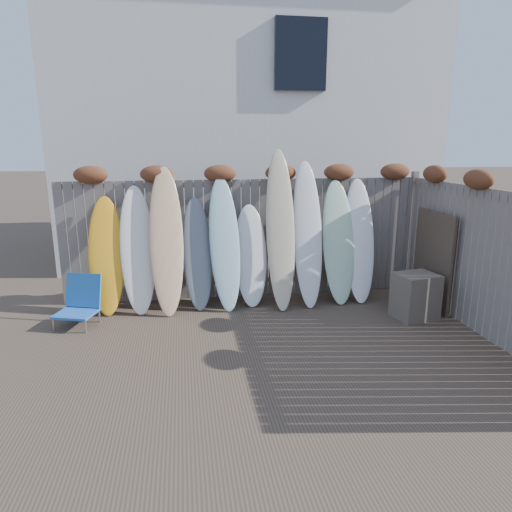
{
  "coord_description": "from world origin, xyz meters",
  "views": [
    {
      "loc": [
        -1.02,
        -5.08,
        2.6
      ],
      "look_at": [
        0.0,
        1.2,
        1.0
      ],
      "focal_mm": 32.0,
      "sensor_mm": 36.0,
      "label": 1
    }
  ],
  "objects": [
    {
      "name": "ground",
      "position": [
        0.0,
        0.0,
        0.0
      ],
      "size": [
        80.0,
        80.0,
        0.0
      ],
      "primitive_type": "plane",
      "color": "#493A2D"
    },
    {
      "name": "back_fence",
      "position": [
        0.06,
        2.39,
        1.18
      ],
      "size": [
        6.05,
        0.28,
        2.24
      ],
      "color": "slate",
      "rests_on": "ground"
    },
    {
      "name": "right_fence",
      "position": [
        2.99,
        0.25,
        1.14
      ],
      "size": [
        0.28,
        4.4,
        2.24
      ],
      "color": "slate",
      "rests_on": "ground"
    },
    {
      "name": "house",
      "position": [
        0.5,
        6.5,
        3.2
      ],
      "size": [
        8.5,
        5.5,
        6.33
      ],
      "color": "silver",
      "rests_on": "ground"
    },
    {
      "name": "beach_chair",
      "position": [
        -2.55,
        1.54,
        0.33
      ],
      "size": [
        0.68,
        0.7,
        0.71
      ],
      "color": "blue",
      "rests_on": "ground"
    },
    {
      "name": "wooden_crate",
      "position": [
        2.39,
        0.96,
        0.34
      ],
      "size": [
        0.67,
        0.59,
        0.68
      ],
      "primitive_type": "cube",
      "rotation": [
        0.0,
        0.0,
        0.19
      ],
      "color": "#484136",
      "rests_on": "ground"
    },
    {
      "name": "lattice_panel",
      "position": [
        2.87,
        1.37,
        0.77
      ],
      "size": [
        0.06,
        1.03,
        1.55
      ],
      "primitive_type": "cube",
      "rotation": [
        0.0,
        0.0,
        0.02
      ],
      "color": "#413827",
      "rests_on": "ground"
    },
    {
      "name": "surfboard_0",
      "position": [
        -2.21,
        2.02,
        0.89
      ],
      "size": [
        0.55,
        0.65,
        1.79
      ],
      "primitive_type": "ellipsoid",
      "rotation": [
        -0.31,
        0.0,
        0.03
      ],
      "color": "#FFA619",
      "rests_on": "ground"
    },
    {
      "name": "surfboard_1",
      "position": [
        -1.73,
        2.0,
        0.97
      ],
      "size": [
        0.58,
        0.74,
        1.95
      ],
      "primitive_type": "ellipsoid",
      "rotation": [
        -0.31,
        0.0,
        0.09
      ],
      "color": "white",
      "rests_on": "ground"
    },
    {
      "name": "surfboard_2",
      "position": [
        -1.28,
        1.91,
        1.12
      ],
      "size": [
        0.52,
        0.79,
        2.23
      ],
      "primitive_type": "ellipsoid",
      "rotation": [
        -0.31,
        0.0,
        0.01
      ],
      "color": "#DBAF6D",
      "rests_on": "ground"
    },
    {
      "name": "surfboard_3",
      "position": [
        -0.81,
        2.01,
        0.87
      ],
      "size": [
        0.5,
        0.65,
        1.74
      ],
      "primitive_type": "ellipsoid",
      "rotation": [
        -0.31,
        0.0,
        0.06
      ],
      "color": "slate",
      "rests_on": "ground"
    },
    {
      "name": "surfboard_4",
      "position": [
        -0.38,
        1.94,
        1.03
      ],
      "size": [
        0.54,
        0.77,
        2.07
      ],
      "primitive_type": "ellipsoid",
      "rotation": [
        -0.31,
        0.0,
        0.09
      ],
      "color": "#91B8C2",
      "rests_on": "ground"
    },
    {
      "name": "surfboard_5",
      "position": [
        0.05,
        2.02,
        0.81
      ],
      "size": [
        0.54,
        0.6,
        1.61
      ],
      "primitive_type": "ellipsoid",
      "rotation": [
        -0.31,
        0.0,
        -0.03
      ],
      "color": "white",
      "rests_on": "ground"
    },
    {
      "name": "surfboard_6",
      "position": [
        0.51,
        1.9,
        1.25
      ],
      "size": [
        0.51,
        0.9,
        2.49
      ],
      "primitive_type": "ellipsoid",
      "rotation": [
        -0.31,
        0.0,
        -0.07
      ],
      "color": "beige",
      "rests_on": "ground"
    },
    {
      "name": "surfboard_7",
      "position": [
        0.96,
        1.93,
        1.15
      ],
      "size": [
        0.51,
        0.83,
        2.31
      ],
      "primitive_type": "ellipsoid",
      "rotation": [
        -0.31,
        0.0,
        -0.05
      ],
      "color": "silver",
      "rests_on": "ground"
    },
    {
      "name": "surfboard_8",
      "position": [
        1.5,
        1.95,
        1.0
      ],
      "size": [
        0.56,
        0.73,
        1.99
      ],
      "primitive_type": "ellipsoid",
      "rotation": [
        -0.31,
        0.0,
        -0.04
      ],
      "color": "#B5DBB6",
      "rests_on": "ground"
    },
    {
      "name": "surfboard_9",
      "position": [
        1.86,
        1.96,
        1.0
      ],
      "size": [
        0.56,
        0.76,
        2.01
      ],
      "primitive_type": "ellipsoid",
      "rotation": [
        -0.31,
        0.0,
        -0.1
      ],
      "color": "white",
      "rests_on": "ground"
    }
  ]
}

